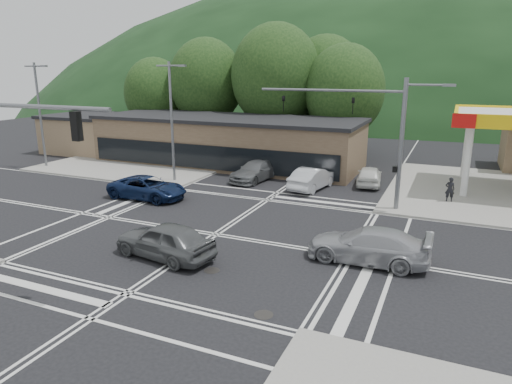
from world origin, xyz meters
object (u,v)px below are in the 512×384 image
at_px(car_blue_west, 147,188).
at_px(car_northbound, 256,171).
at_px(car_queue_a, 312,178).
at_px(car_silver_east, 368,245).
at_px(car_queue_b, 369,176).
at_px(car_grey_center, 165,240).
at_px(pedestrian, 450,189).

height_order(car_blue_west, car_northbound, car_northbound).
height_order(car_blue_west, car_queue_a, car_queue_a).
bearing_deg(car_blue_west, car_silver_east, -106.26).
xyz_separation_m(car_blue_west, car_queue_b, (13.02, 9.69, -0.02)).
bearing_deg(car_silver_east, car_northbound, -138.63).
bearing_deg(car_northbound, car_queue_b, 22.77).
bearing_deg(car_grey_center, car_queue_a, 178.81).
height_order(car_grey_center, car_queue_b, car_grey_center).
relative_size(car_queue_a, pedestrian, 3.02).
distance_m(car_silver_east, car_queue_b, 14.52).
xyz_separation_m(car_blue_west, car_queue_a, (9.44, 6.90, 0.05)).
height_order(car_grey_center, pedestrian, pedestrian).
bearing_deg(pedestrian, car_silver_east, 66.59).
bearing_deg(car_northbound, pedestrian, 6.13).
bearing_deg(car_blue_west, car_queue_b, -53.07).
bearing_deg(car_silver_east, car_queue_b, -170.33).
distance_m(car_grey_center, pedestrian, 18.90).
xyz_separation_m(car_queue_b, pedestrian, (5.64, -2.83, 0.22)).
relative_size(car_blue_west, car_grey_center, 1.08).
height_order(car_queue_a, pedestrian, pedestrian).
xyz_separation_m(car_blue_west, car_silver_east, (15.52, -4.61, 0.04)).
bearing_deg(pedestrian, car_queue_a, -8.29).
height_order(car_queue_a, car_northbound, car_queue_a).
distance_m(car_blue_west, car_silver_east, 16.19).
height_order(car_blue_west, car_silver_east, car_silver_east).
distance_m(car_blue_west, pedestrian, 19.89).
height_order(car_queue_b, pedestrian, pedestrian).
bearing_deg(car_northbound, car_queue_a, 0.08).
bearing_deg(car_queue_b, car_northbound, 5.62).
relative_size(car_grey_center, car_northbound, 0.95).
xyz_separation_m(car_grey_center, car_queue_a, (2.59, 14.79, -0.05)).
relative_size(car_silver_east, car_northbound, 1.04).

